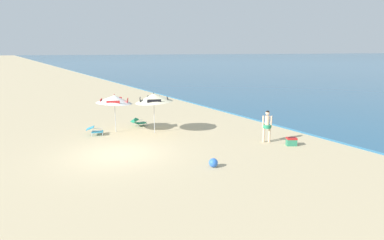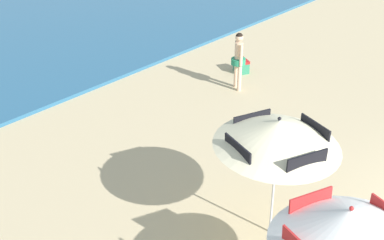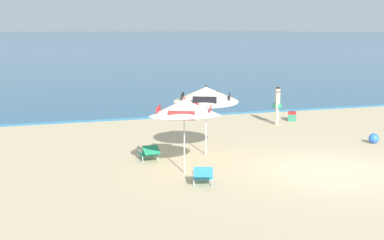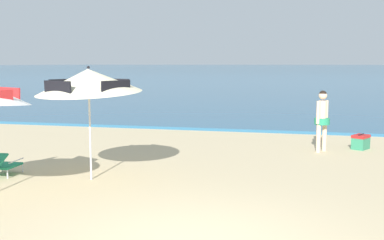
# 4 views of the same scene
# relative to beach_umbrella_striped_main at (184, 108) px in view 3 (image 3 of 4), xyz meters

# --- Properties ---
(ground_plane) EXTENTS (800.00, 800.00, 0.00)m
(ground_plane) POSITION_rel_beach_umbrella_striped_main_xyz_m (4.08, -1.15, -1.91)
(ground_plane) COLOR tan
(ocean_water) EXTENTS (800.00, 800.00, 0.10)m
(ocean_water) POSITION_rel_beach_umbrella_striped_main_xyz_m (4.08, 409.04, -1.86)
(ocean_water) COLOR #285B7F
(ocean_water) RESTS_ON ground
(beach_umbrella_striped_main) EXTENTS (2.05, 2.08, 2.21)m
(beach_umbrella_striped_main) POSITION_rel_beach_umbrella_striped_main_xyz_m (0.00, 0.00, 0.00)
(beach_umbrella_striped_main) COLOR silver
(beach_umbrella_striped_main) RESTS_ON ground
(beach_umbrella_striped_second) EXTENTS (2.74, 2.75, 2.32)m
(beach_umbrella_striped_second) POSITION_rel_beach_umbrella_striped_main_xyz_m (1.30, 1.86, 0.10)
(beach_umbrella_striped_second) COLOR silver
(beach_umbrella_striped_second) RESTS_ON ground
(lounge_chair_under_umbrella) EXTENTS (0.61, 0.92, 0.52)m
(lounge_chair_under_umbrella) POSITION_rel_beach_umbrella_striped_main_xyz_m (-0.67, 1.66, -1.64)
(lounge_chair_under_umbrella) COLOR #1E7F56
(lounge_chair_under_umbrella) RESTS_ON ground
(lounge_chair_beside_umbrella) EXTENTS (0.79, 0.99, 0.51)m
(lounge_chair_beside_umbrella) POSITION_rel_beach_umbrella_striped_main_xyz_m (0.15, -1.23, -1.63)
(lounge_chair_beside_umbrella) COLOR teal
(lounge_chair_beside_umbrella) RESTS_ON ground
(person_standing_near_shore) EXTENTS (0.40, 0.42, 1.65)m
(person_standing_near_shore) POSITION_rel_beach_umbrella_striped_main_xyz_m (6.01, 6.01, -0.95)
(person_standing_near_shore) COLOR beige
(person_standing_near_shore) RESTS_ON ground
(cooler_box) EXTENTS (0.55, 0.60, 0.43)m
(cooler_box) POSITION_rel_beach_umbrella_striped_main_xyz_m (7.09, 6.65, -1.70)
(cooler_box) COLOR #2D7F5B
(cooler_box) RESTS_ON ground
(beach_ball) EXTENTS (0.37, 0.37, 0.37)m
(beach_ball) POSITION_rel_beach_umbrella_striped_main_xyz_m (7.67, 1.60, -1.72)
(beach_ball) COLOR blue
(beach_ball) RESTS_ON ground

